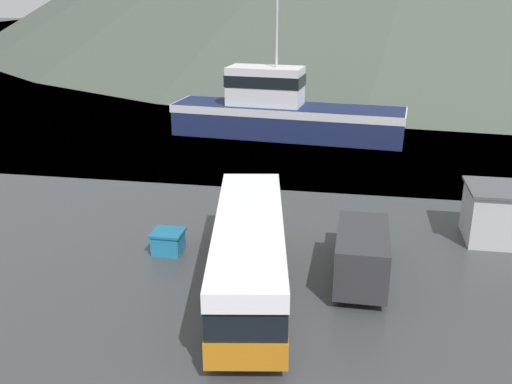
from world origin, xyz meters
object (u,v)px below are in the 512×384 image
object	(u,v)px
delivery_van	(362,251)
storage_bin	(168,242)
fishing_boat	(282,111)
dock_kiosk	(491,213)
tour_bus	(249,251)

from	to	relation	value
delivery_van	storage_bin	xyz separation A→B (m)	(-8.61, 0.94, -0.72)
delivery_van	storage_bin	world-z (taller)	delivery_van
fishing_boat	storage_bin	size ratio (longest dim) A/B	13.43
dock_kiosk	storage_bin	bearing A→B (deg)	-164.57
delivery_van	dock_kiosk	distance (m)	7.79
delivery_van	tour_bus	bearing A→B (deg)	-155.93
tour_bus	fishing_boat	size ratio (longest dim) A/B	0.61
delivery_van	fishing_boat	distance (m)	23.97
delivery_van	dock_kiosk	bearing A→B (deg)	40.27
tour_bus	dock_kiosk	world-z (taller)	tour_bus
fishing_boat	dock_kiosk	xyz separation A→B (m)	(12.31, -18.13, -0.70)
fishing_boat	storage_bin	world-z (taller)	fishing_boat
dock_kiosk	fishing_boat	bearing A→B (deg)	124.19
delivery_van	fishing_boat	size ratio (longest dim) A/B	0.33
fishing_boat	tour_bus	bearing A→B (deg)	10.14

